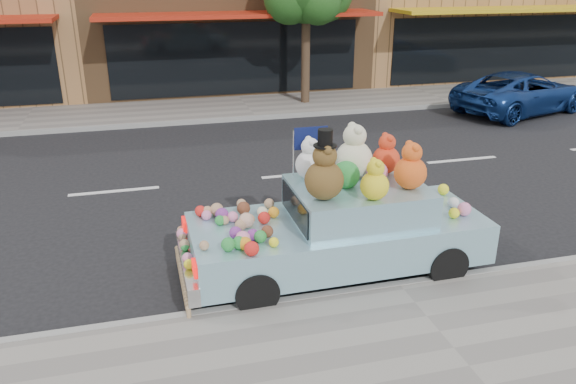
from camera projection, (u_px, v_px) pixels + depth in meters
name	position (u px, v px, depth m)	size (l,w,h in m)	color
ground	(301.00, 175.00, 12.47)	(120.00, 120.00, 0.00)	black
near_sidewalk	(453.00, 352.00, 6.61)	(60.00, 3.00, 0.12)	gray
far_sidewalk	(246.00, 107.00, 18.28)	(60.00, 3.00, 0.12)	gray
near_kerb	(398.00, 287.00, 7.96)	(60.00, 0.12, 0.13)	gray
far_kerb	(256.00, 118.00, 16.94)	(60.00, 0.12, 0.13)	gray
car_blue	(521.00, 92.00, 17.60)	(2.13, 4.63, 1.29)	navy
art_car	(340.00, 222.00, 8.25)	(4.50, 1.81, 2.32)	black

